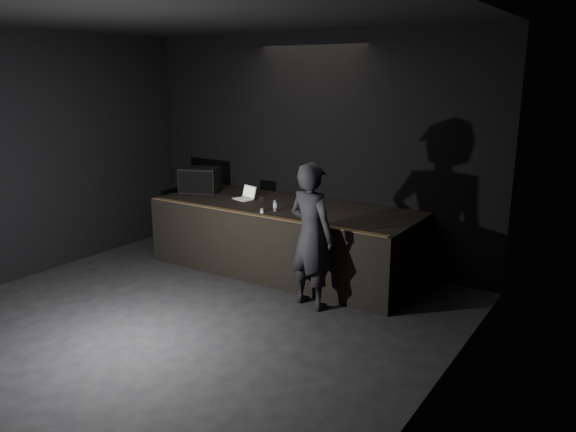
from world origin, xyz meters
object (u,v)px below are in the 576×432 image
at_px(stage_monitor, 200,180).
at_px(person, 311,236).
at_px(beer_can, 275,205).
at_px(stage_riser, 285,238).
at_px(laptop, 246,196).

relative_size(stage_monitor, person, 0.39).
xyz_separation_m(stage_monitor, beer_can, (1.75, -0.39, -0.12)).
distance_m(stage_riser, laptop, 0.92).
distance_m(stage_riser, stage_monitor, 1.81).
height_order(stage_riser, person, person).
xyz_separation_m(stage_monitor, person, (2.69, -0.98, -0.28)).
distance_m(stage_monitor, person, 2.88).
distance_m(stage_monitor, beer_can, 1.80).
xyz_separation_m(stage_riser, stage_monitor, (-1.67, 0.03, 0.70)).
bearing_deg(beer_can, stage_riser, 102.82).
bearing_deg(stage_riser, stage_monitor, 179.10).
relative_size(stage_riser, laptop, 11.56).
bearing_deg(laptop, person, -13.71).
height_order(stage_monitor, person, person).
height_order(stage_riser, beer_can, beer_can).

